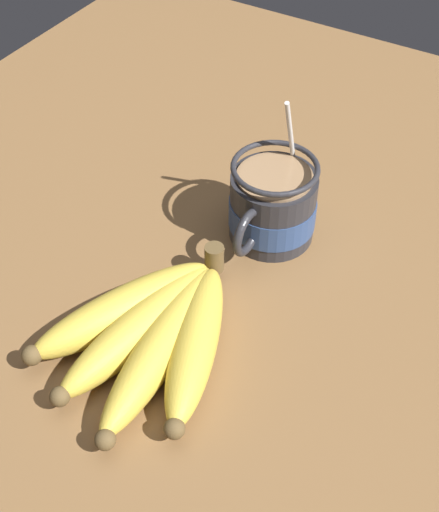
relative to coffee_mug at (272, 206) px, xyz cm
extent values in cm
cube|color=brown|center=(5.43, 0.79, -5.55)|extent=(105.94, 105.94, 2.83)
cylinder|color=#28282D|center=(-0.11, 0.00, -0.18)|extent=(9.26, 9.26, 7.90)
cylinder|color=navy|center=(-0.11, 0.00, -0.90)|extent=(9.46, 9.46, 3.23)
torus|color=#28282D|center=(5.41, 0.00, 0.49)|extent=(5.34, 0.90, 5.34)
cylinder|color=#997551|center=(-0.11, 0.00, 3.87)|extent=(8.06, 8.06, 0.40)
torus|color=#28282D|center=(-0.11, 0.00, 5.11)|extent=(9.26, 9.26, 0.60)
cylinder|color=silver|center=(-4.09, 0.00, 4.64)|extent=(5.19, 0.50, 14.70)
ellipsoid|color=silver|center=(-1.73, 0.00, -2.63)|extent=(3.00, 2.00, 0.80)
cylinder|color=brown|center=(8.86, -1.94, -1.25)|extent=(2.00, 2.00, 3.00)
ellipsoid|color=gold|center=(18.62, -6.25, -1.98)|extent=(19.43, 11.76, 4.31)
sphere|color=brown|center=(27.46, -10.16, -1.98)|extent=(1.94, 1.94, 1.94)
ellipsoid|color=gold|center=(19.70, -3.62, -2.07)|extent=(20.35, 7.13, 4.12)
sphere|color=brown|center=(29.56, -5.15, -2.07)|extent=(1.85, 1.85, 1.85)
ellipsoid|color=gold|center=(20.39, -0.69, -2.10)|extent=(21.51, 6.32, 4.06)
sphere|color=brown|center=(30.93, 0.45, -2.10)|extent=(1.83, 1.83, 1.83)
ellipsoid|color=gold|center=(18.47, 1.79, -2.05)|extent=(18.86, 10.61, 4.16)
sphere|color=brown|center=(27.15, 5.15, -2.05)|extent=(1.87, 1.87, 1.87)
camera|label=1|loc=(52.58, 24.64, 50.22)|focal=50.00mm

